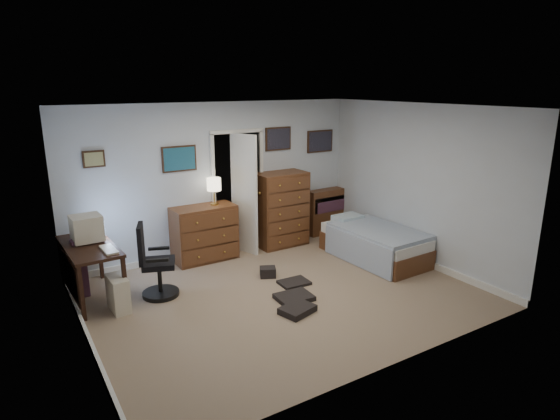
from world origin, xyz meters
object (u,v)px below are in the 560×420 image
Objects in this scene: computer_desk at (83,259)px; tall_dresser at (281,209)px; bed at (374,243)px; low_dresser at (204,233)px; office_chair at (155,269)px.

computer_desk is 3.39m from tall_dresser.
computer_desk reaches higher than bed.
tall_dresser is 1.71m from bed.
low_dresser is at bearing 12.82° from computer_desk.
computer_desk is 0.92m from office_chair.
tall_dresser is (1.44, -0.02, 0.20)m from low_dresser.
low_dresser is at bearing 177.43° from tall_dresser.
computer_desk is 1.31× the size of low_dresser.
tall_dresser reaches higher than low_dresser.
computer_desk is at bearing -172.95° from tall_dresser.
office_chair reaches higher than computer_desk.
computer_desk is at bearing 166.32° from bed.
low_dresser is 1.45m from tall_dresser.
bed is at bearing -14.39° from computer_desk.
tall_dresser is (3.35, 0.51, 0.08)m from computer_desk.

